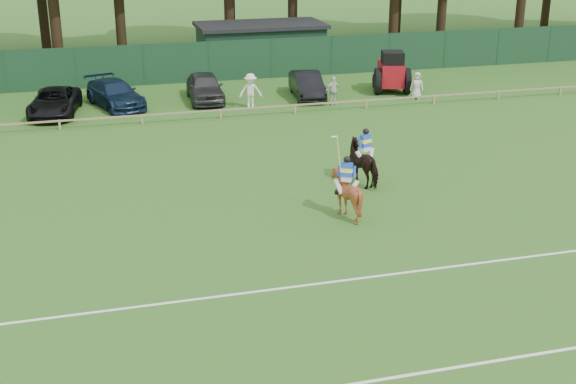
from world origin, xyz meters
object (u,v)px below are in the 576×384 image
object	(u,v)px
hatch_grey	(205,87)
suv_black	(54,102)
sedan_navy	(115,94)
spectator_mid	(333,91)
spectator_right	(417,86)
spectator_left	(251,91)
estate_black	(307,85)
horse_chestnut	(346,194)
utility_shed	(261,46)
horse_dark	(365,163)
tractor	(391,73)

from	to	relation	value
hatch_grey	suv_black	bearing A→B (deg)	-170.21
sedan_navy	hatch_grey	world-z (taller)	hatch_grey
spectator_mid	spectator_right	bearing A→B (deg)	-8.63
spectator_left	estate_black	bearing A→B (deg)	29.80
horse_chestnut	hatch_grey	bearing A→B (deg)	-55.45
estate_black	utility_shed	world-z (taller)	utility_shed
horse_dark	utility_shed	world-z (taller)	utility_shed
sedan_navy	tractor	distance (m)	15.88
horse_dark	suv_black	world-z (taller)	horse_dark
spectator_left	suv_black	bearing A→B (deg)	178.55
suv_black	spectator_right	bearing A→B (deg)	3.80
horse_chestnut	spectator_right	size ratio (longest dim) A/B	1.10
suv_black	sedan_navy	world-z (taller)	sedan_navy
sedan_navy	spectator_right	world-z (taller)	spectator_right
suv_black	spectator_right	xyz separation A→B (m)	(19.77, -1.71, 0.07)
horse_dark	utility_shed	distance (m)	23.31
tractor	sedan_navy	bearing A→B (deg)	-167.60
hatch_grey	spectator_right	xyz separation A→B (m)	(11.66, -2.69, -0.03)
suv_black	spectator_right	distance (m)	19.85
estate_black	hatch_grey	bearing A→B (deg)	179.48
sedan_navy	suv_black	bearing A→B (deg)	178.24
spectator_right	utility_shed	distance (m)	12.54
spectator_right	tractor	distance (m)	2.18
hatch_grey	estate_black	world-z (taller)	hatch_grey
suv_black	estate_black	distance (m)	13.89
spectator_right	sedan_navy	bearing A→B (deg)	-163.30
hatch_grey	spectator_right	world-z (taller)	hatch_grey
spectator_left	utility_shed	distance (m)	10.74
horse_dark	hatch_grey	size ratio (longest dim) A/B	0.44
hatch_grey	tractor	distance (m)	10.95
tractor	spectator_right	bearing A→B (deg)	-55.11
horse_dark	sedan_navy	world-z (taller)	horse_dark
sedan_navy	spectator_mid	bearing A→B (deg)	-31.04
horse_chestnut	spectator_right	world-z (taller)	horse_chestnut
spectator_left	spectator_mid	xyz separation A→B (m)	(4.57, -0.36, -0.17)
sedan_navy	spectator_right	size ratio (longest dim) A/B	3.25
horse_chestnut	spectator_left	size ratio (longest dim) A/B	0.88
hatch_grey	spectator_mid	bearing A→B (deg)	-19.01
spectator_right	tractor	size ratio (longest dim) A/B	0.46
sedan_navy	spectator_right	distance (m)	16.81
spectator_mid	utility_shed	xyz separation A→B (m)	(-1.55, 10.65, 0.76)
estate_black	utility_shed	bearing A→B (deg)	100.77
utility_shed	hatch_grey	bearing A→B (deg)	-122.71
spectator_mid	spectator_right	distance (m)	4.99
estate_black	utility_shed	size ratio (longest dim) A/B	0.52
spectator_mid	spectator_right	size ratio (longest dim) A/B	1.02
utility_shed	tractor	distance (m)	10.43
horse_dark	spectator_right	size ratio (longest dim) A/B	1.34
sedan_navy	utility_shed	world-z (taller)	utility_shed
horse_chestnut	hatch_grey	world-z (taller)	horse_chestnut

